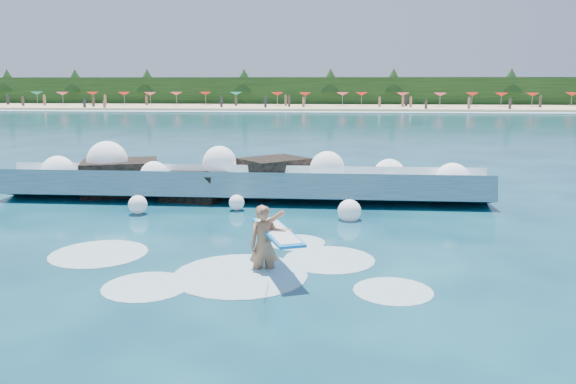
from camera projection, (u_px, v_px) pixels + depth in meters
The scene contains 11 objects.
ground at pixel (218, 256), 13.39m from camera, with size 200.00×200.00×0.00m, color #07293C.
beach at pixel (319, 107), 89.63m from camera, with size 140.00×20.00×0.40m, color tan.
wet_band at pixel (317, 112), 78.90m from camera, with size 140.00×5.00×0.08m, color silver.
treeline at pixel (321, 92), 98.97m from camera, with size 140.00×4.00×5.00m, color black.
breaking_wave at pixel (243, 184), 20.06m from camera, with size 17.01×2.69×1.47m.
rock_cluster at pixel (190, 181), 20.65m from camera, with size 8.74×3.62×1.58m.
surfer_with_board at pixel (267, 242), 12.20m from camera, with size 1.40×2.94×1.78m.
wave_spray at pixel (232, 171), 19.97m from camera, with size 15.16×4.48×2.07m.
surf_foam at pixel (228, 267), 12.60m from camera, with size 8.87×5.14×0.15m.
beach_umbrellas at pixel (320, 94), 91.22m from camera, with size 112.59×6.57×0.50m.
beachgoers at pixel (319, 102), 86.36m from camera, with size 95.57×12.86×1.93m.
Camera 1 is at (2.75, -12.66, 4.08)m, focal length 35.00 mm.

